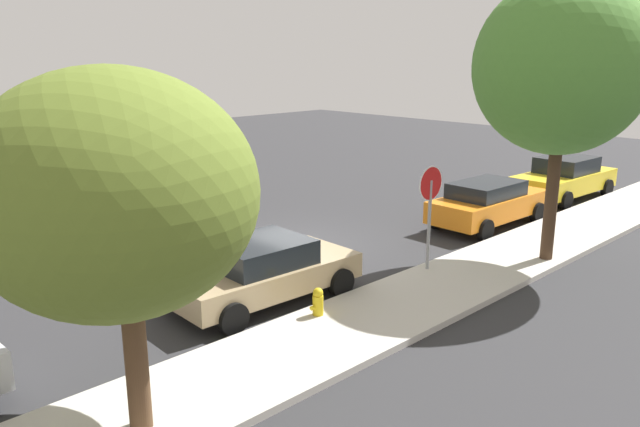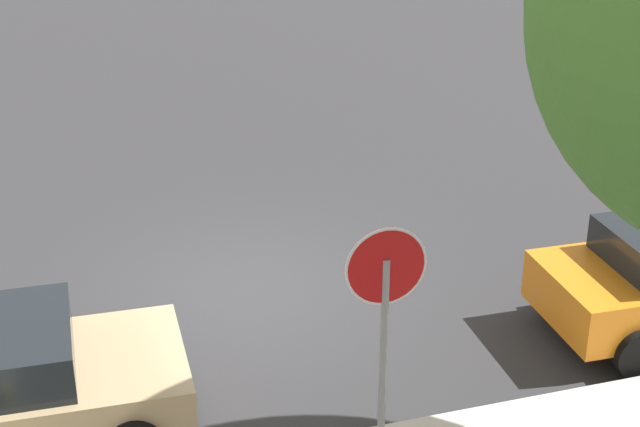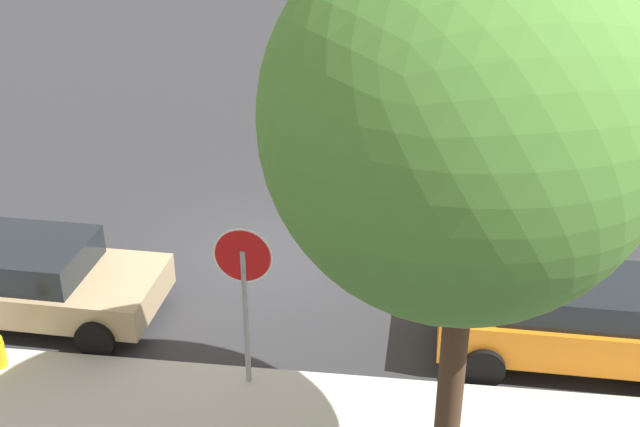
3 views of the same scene
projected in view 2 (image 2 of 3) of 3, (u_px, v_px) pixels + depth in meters
The scene contains 2 objects.
ground_plane at pixel (245, 289), 13.81m from camera, with size 60.00×60.00×0.00m, color #2D2D30.
stop_sign at pixel (385, 302), 9.70m from camera, with size 0.84×0.08×2.68m.
Camera 2 is at (2.52, 11.91, 6.69)m, focal length 55.00 mm.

